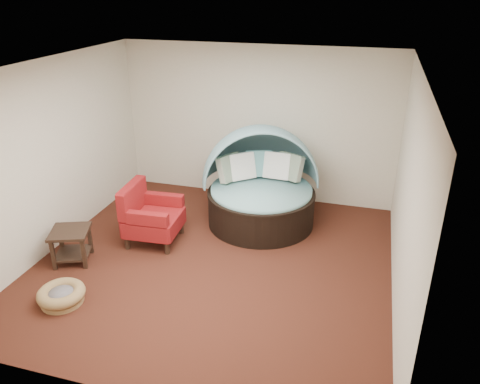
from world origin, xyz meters
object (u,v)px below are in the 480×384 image
(canopy_daybed, at_px, (261,179))
(red_armchair, at_px, (150,216))
(side_table, at_px, (71,241))
(pet_basket, at_px, (62,295))

(canopy_daybed, relative_size, red_armchair, 2.43)
(side_table, bearing_deg, pet_basket, -64.36)
(canopy_daybed, height_order, red_armchair, canopy_daybed)
(canopy_daybed, bearing_deg, red_armchair, -161.42)
(canopy_daybed, xyz_separation_m, pet_basket, (-1.90, -2.91, -0.65))
(canopy_daybed, relative_size, pet_basket, 3.67)
(canopy_daybed, height_order, side_table, canopy_daybed)
(pet_basket, distance_m, red_armchair, 1.83)
(canopy_daybed, distance_m, pet_basket, 3.53)
(canopy_daybed, bearing_deg, side_table, -158.16)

